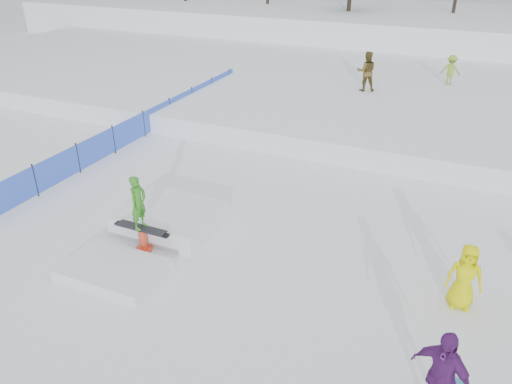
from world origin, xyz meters
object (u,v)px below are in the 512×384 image
at_px(spectator_purple, 440,377).
at_px(spectator_yellow, 465,277).
at_px(jib_rail_feature, 156,229).
at_px(walker_olive, 366,71).
at_px(safety_fence, 144,124).
at_px(walker_ygreen, 451,70).

distance_m(spectator_purple, spectator_yellow, 3.23).
bearing_deg(jib_rail_feature, walker_olive, 80.22).
height_order(spectator_yellow, jib_rail_feature, jib_rail_feature).
height_order(safety_fence, jib_rail_feature, jib_rail_feature).
bearing_deg(safety_fence, walker_ygreen, 43.78).
bearing_deg(safety_fence, spectator_purple, -36.38).
distance_m(safety_fence, walker_olive, 10.44).
bearing_deg(walker_ygreen, spectator_purple, 100.05).
bearing_deg(jib_rail_feature, safety_fence, 127.47).
height_order(walker_olive, walker_ygreen, walker_olive).
height_order(safety_fence, spectator_yellow, spectator_yellow).
distance_m(walker_olive, spectator_yellow, 14.34).
bearing_deg(jib_rail_feature, spectator_purple, -20.32).
xyz_separation_m(safety_fence, walker_olive, (7.18, 7.49, 1.16)).
bearing_deg(walker_ygreen, spectator_yellow, 101.68).
height_order(spectator_purple, jib_rail_feature, jib_rail_feature).
bearing_deg(walker_ygreen, jib_rail_feature, 75.78).
relative_size(spectator_purple, jib_rail_feature, 0.42).
distance_m(spectator_yellow, jib_rail_feature, 7.68).
height_order(walker_ygreen, spectator_purple, walker_ygreen).
bearing_deg(spectator_yellow, jib_rail_feature, 175.52).
xyz_separation_m(safety_fence, spectator_yellow, (12.46, -5.82, 0.23)).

